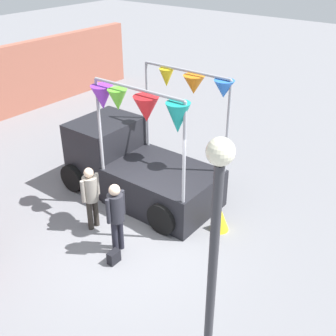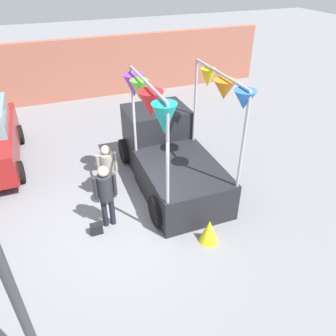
{
  "view_description": "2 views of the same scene",
  "coord_description": "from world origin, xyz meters",
  "px_view_note": "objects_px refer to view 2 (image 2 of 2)",
  "views": [
    {
      "loc": [
        -5.54,
        -5.27,
        6.05
      ],
      "look_at": [
        1.28,
        -0.04,
        1.32
      ],
      "focal_mm": 45.0,
      "sensor_mm": 36.0,
      "label": 1
    },
    {
      "loc": [
        -1.25,
        -6.06,
        5.54
      ],
      "look_at": [
        1.08,
        0.03,
        1.27
      ],
      "focal_mm": 35.0,
      "sensor_mm": 36.0,
      "label": 2
    }
  ],
  "objects_px": {
    "handbag": "(97,229)",
    "folded_kite_bundle_sunflower": "(209,231)",
    "person_vendor": "(108,168)",
    "vendor_truck": "(168,151)",
    "person_customer": "(106,191)",
    "street_lamp": "(4,271)"
  },
  "relations": [
    {
      "from": "handbag",
      "to": "vendor_truck",
      "type": "bearing_deg",
      "value": 32.81
    },
    {
      "from": "handbag",
      "to": "street_lamp",
      "type": "xyz_separation_m",
      "value": [
        -1.25,
        -3.1,
        2.59
      ]
    },
    {
      "from": "person_vendor",
      "to": "street_lamp",
      "type": "bearing_deg",
      "value": -113.23
    },
    {
      "from": "person_customer",
      "to": "street_lamp",
      "type": "distance_m",
      "value": 4.05
    },
    {
      "from": "handbag",
      "to": "folded_kite_bundle_sunflower",
      "type": "bearing_deg",
      "value": -26.41
    },
    {
      "from": "person_vendor",
      "to": "folded_kite_bundle_sunflower",
      "type": "distance_m",
      "value": 3.04
    },
    {
      "from": "vendor_truck",
      "to": "person_vendor",
      "type": "height_order",
      "value": "vendor_truck"
    },
    {
      "from": "person_customer",
      "to": "folded_kite_bundle_sunflower",
      "type": "relative_size",
      "value": 2.78
    },
    {
      "from": "person_vendor",
      "to": "folded_kite_bundle_sunflower",
      "type": "xyz_separation_m",
      "value": [
        1.73,
        -2.41,
        -0.65
      ]
    },
    {
      "from": "person_customer",
      "to": "person_vendor",
      "type": "height_order",
      "value": "person_customer"
    },
    {
      "from": "handbag",
      "to": "folded_kite_bundle_sunflower",
      "type": "relative_size",
      "value": 0.47
    },
    {
      "from": "vendor_truck",
      "to": "folded_kite_bundle_sunflower",
      "type": "distance_m",
      "value": 2.77
    },
    {
      "from": "person_customer",
      "to": "person_vendor",
      "type": "bearing_deg",
      "value": 75.94
    },
    {
      "from": "person_vendor",
      "to": "handbag",
      "type": "height_order",
      "value": "person_vendor"
    },
    {
      "from": "folded_kite_bundle_sunflower",
      "to": "handbag",
      "type": "bearing_deg",
      "value": 153.59
    },
    {
      "from": "person_vendor",
      "to": "handbag",
      "type": "bearing_deg",
      "value": -116.17
    },
    {
      "from": "street_lamp",
      "to": "folded_kite_bundle_sunflower",
      "type": "bearing_deg",
      "value": 28.27
    },
    {
      "from": "person_vendor",
      "to": "handbag",
      "type": "relative_size",
      "value": 5.67
    },
    {
      "from": "vendor_truck",
      "to": "folded_kite_bundle_sunflower",
      "type": "relative_size",
      "value": 6.88
    },
    {
      "from": "vendor_truck",
      "to": "person_vendor",
      "type": "xyz_separation_m",
      "value": [
        -1.76,
        -0.29,
        0.03
      ]
    },
    {
      "from": "handbag",
      "to": "street_lamp",
      "type": "distance_m",
      "value": 4.23
    },
    {
      "from": "person_customer",
      "to": "folded_kite_bundle_sunflower",
      "type": "distance_m",
      "value": 2.52
    }
  ]
}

